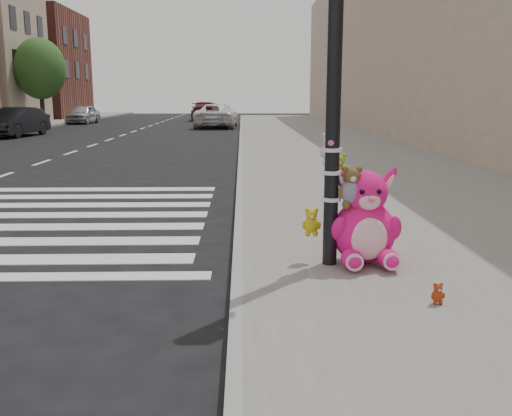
{
  "coord_description": "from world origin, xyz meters",
  "views": [
    {
      "loc": [
        1.61,
        -4.43,
        2.03
      ],
      "look_at": [
        1.77,
        2.01,
        0.75
      ],
      "focal_mm": 40.0,
      "sensor_mm": 36.0,
      "label": 1
    }
  ],
  "objects_px": {
    "signal_pole": "(336,120)",
    "pink_bunny": "(365,224)",
    "car_dark_far": "(16,122)",
    "red_teddy": "(438,293)",
    "car_white_near": "(216,116)"
  },
  "relations": [
    {
      "from": "signal_pole",
      "to": "pink_bunny",
      "type": "height_order",
      "value": "signal_pole"
    },
    {
      "from": "pink_bunny",
      "to": "car_dark_far",
      "type": "relative_size",
      "value": 0.26
    },
    {
      "from": "red_teddy",
      "to": "car_white_near",
      "type": "bearing_deg",
      "value": 89.18
    },
    {
      "from": "red_teddy",
      "to": "car_white_near",
      "type": "relative_size",
      "value": 0.04
    },
    {
      "from": "signal_pole",
      "to": "car_dark_far",
      "type": "relative_size",
      "value": 0.92
    },
    {
      "from": "red_teddy",
      "to": "car_dark_far",
      "type": "relative_size",
      "value": 0.05
    },
    {
      "from": "red_teddy",
      "to": "pink_bunny",
      "type": "bearing_deg",
      "value": 100.25
    },
    {
      "from": "signal_pole",
      "to": "red_teddy",
      "type": "xyz_separation_m",
      "value": [
        0.77,
        -1.31,
        -1.52
      ]
    },
    {
      "from": "red_teddy",
      "to": "car_dark_far",
      "type": "xyz_separation_m",
      "value": [
        -12.94,
        23.73,
        0.47
      ]
    },
    {
      "from": "car_dark_far",
      "to": "car_white_near",
      "type": "distance_m",
      "value": 12.24
    },
    {
      "from": "signal_pole",
      "to": "car_dark_far",
      "type": "distance_m",
      "value": 25.54
    },
    {
      "from": "pink_bunny",
      "to": "car_white_near",
      "type": "xyz_separation_m",
      "value": [
        -2.99,
        30.09,
        0.14
      ]
    },
    {
      "from": "car_dark_far",
      "to": "car_white_near",
      "type": "xyz_separation_m",
      "value": [
        9.54,
        7.67,
        0.02
      ]
    },
    {
      "from": "pink_bunny",
      "to": "car_dark_far",
      "type": "xyz_separation_m",
      "value": [
        -12.54,
        22.42,
        0.11
      ]
    },
    {
      "from": "red_teddy",
      "to": "car_dark_far",
      "type": "distance_m",
      "value": 27.03
    }
  ]
}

